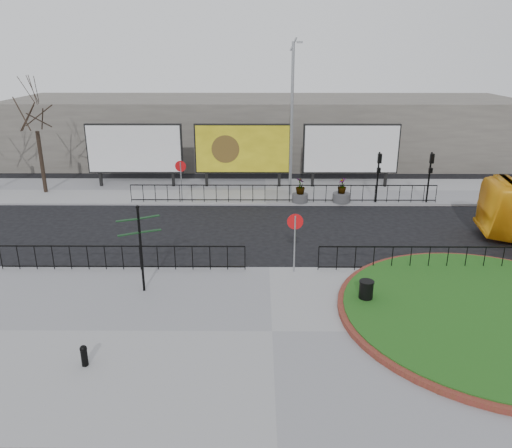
{
  "coord_description": "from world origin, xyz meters",
  "views": [
    {
      "loc": [
        -0.43,
        -19.0,
        8.72
      ],
      "look_at": [
        -0.56,
        0.82,
        1.74
      ],
      "focal_mm": 35.0,
      "sensor_mm": 36.0,
      "label": 1
    }
  ],
  "objects_px": {
    "fingerpost_sign": "(140,240)",
    "bollard": "(84,355)",
    "litter_bin": "(366,292)",
    "planter_c": "(342,194)",
    "billboard_mid": "(243,149)",
    "lamp_post": "(292,118)",
    "planter_b": "(300,193)"
  },
  "relations": [
    {
      "from": "billboard_mid",
      "to": "fingerpost_sign",
      "type": "bearing_deg",
      "value": -102.14
    },
    {
      "from": "planter_b",
      "to": "planter_c",
      "type": "distance_m",
      "value": 2.45
    },
    {
      "from": "lamp_post",
      "to": "litter_bin",
      "type": "relative_size",
      "value": 10.51
    },
    {
      "from": "planter_b",
      "to": "litter_bin",
      "type": "bearing_deg",
      "value": -83.73
    },
    {
      "from": "lamp_post",
      "to": "fingerpost_sign",
      "type": "xyz_separation_m",
      "value": [
        -6.26,
        -13.15,
        -2.68
      ]
    },
    {
      "from": "litter_bin",
      "to": "planter_c",
      "type": "height_order",
      "value": "planter_c"
    },
    {
      "from": "lamp_post",
      "to": "bollard",
      "type": "xyz_separation_m",
      "value": [
        -6.93,
        -17.86,
        -4.35
      ]
    },
    {
      "from": "billboard_mid",
      "to": "fingerpost_sign",
      "type": "xyz_separation_m",
      "value": [
        -3.25,
        -15.12,
        -0.45
      ]
    },
    {
      "from": "lamp_post",
      "to": "bollard",
      "type": "relative_size",
      "value": 14.12
    },
    {
      "from": "fingerpost_sign",
      "to": "planter_c",
      "type": "height_order",
      "value": "fingerpost_sign"
    },
    {
      "from": "bollard",
      "to": "planter_c",
      "type": "height_order",
      "value": "planter_c"
    },
    {
      "from": "billboard_mid",
      "to": "lamp_post",
      "type": "xyz_separation_m",
      "value": [
        3.01,
        -1.97,
        2.23
      ]
    },
    {
      "from": "billboard_mid",
      "to": "litter_bin",
      "type": "relative_size",
      "value": 7.06
    },
    {
      "from": "litter_bin",
      "to": "planter_b",
      "type": "bearing_deg",
      "value": 96.27
    },
    {
      "from": "litter_bin",
      "to": "bollard",
      "type": "bearing_deg",
      "value": -156.9
    },
    {
      "from": "billboard_mid",
      "to": "lamp_post",
      "type": "distance_m",
      "value": 4.23
    },
    {
      "from": "bollard",
      "to": "lamp_post",
      "type": "bearing_deg",
      "value": 68.8
    },
    {
      "from": "bollard",
      "to": "planter_b",
      "type": "distance_m",
      "value": 17.87
    },
    {
      "from": "fingerpost_sign",
      "to": "planter_b",
      "type": "bearing_deg",
      "value": 37.05
    },
    {
      "from": "lamp_post",
      "to": "planter_b",
      "type": "xyz_separation_m",
      "value": [
        0.49,
        -1.6,
        -4.17
      ]
    },
    {
      "from": "billboard_mid",
      "to": "fingerpost_sign",
      "type": "relative_size",
      "value": 1.84
    },
    {
      "from": "lamp_post",
      "to": "litter_bin",
      "type": "distance_m",
      "value": 14.85
    },
    {
      "from": "bollard",
      "to": "litter_bin",
      "type": "relative_size",
      "value": 0.74
    },
    {
      "from": "litter_bin",
      "to": "planter_c",
      "type": "bearing_deg",
      "value": 85.07
    },
    {
      "from": "lamp_post",
      "to": "bollard",
      "type": "height_order",
      "value": "lamp_post"
    },
    {
      "from": "billboard_mid",
      "to": "litter_bin",
      "type": "height_order",
      "value": "billboard_mid"
    },
    {
      "from": "billboard_mid",
      "to": "planter_b",
      "type": "xyz_separation_m",
      "value": [
        3.5,
        -3.57,
        -1.94
      ]
    },
    {
      "from": "fingerpost_sign",
      "to": "bollard",
      "type": "relative_size",
      "value": 5.14
    },
    {
      "from": "fingerpost_sign",
      "to": "lamp_post",
      "type": "bearing_deg",
      "value": 41.91
    },
    {
      "from": "lamp_post",
      "to": "planter_b",
      "type": "distance_m",
      "value": 4.49
    },
    {
      "from": "billboard_mid",
      "to": "planter_c",
      "type": "height_order",
      "value": "billboard_mid"
    },
    {
      "from": "lamp_post",
      "to": "planter_b",
      "type": "bearing_deg",
      "value": -72.88
    }
  ]
}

